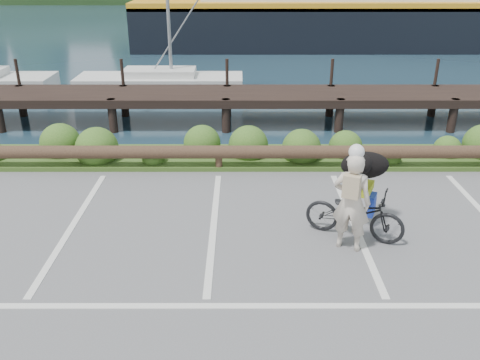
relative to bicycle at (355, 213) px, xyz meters
name	(u,v)px	position (x,y,z in m)	size (l,w,h in m)	color
ground	(208,289)	(-2.48, -1.57, -0.45)	(72.00, 72.00, 0.00)	#57575A
vegetation_strip	(220,157)	(-2.48, 3.73, -0.40)	(34.00, 1.60, 0.10)	#3D5B21
log_rail	(219,170)	(-2.48, 3.03, -0.45)	(32.00, 0.30, 0.60)	#443021
bicycle	(355,213)	(0.00, 0.00, 0.00)	(0.60, 1.73, 0.91)	black
cyclist	(352,202)	(-0.16, -0.37, 0.40)	(0.63, 0.41, 1.72)	beige
dog	(365,165)	(0.22, 0.51, 0.70)	(0.85, 0.42, 0.49)	black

